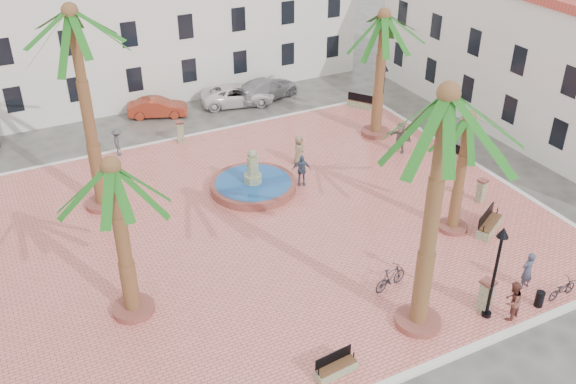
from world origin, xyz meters
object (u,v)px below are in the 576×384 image
bench_e (457,155)px  pedestrian_fountain_a (299,150)px  car_red (158,107)px  bollard_n (180,131)px  bollard_e (481,190)px  cyclist_b (512,301)px  bench_se (489,225)px  bicycle_a (562,289)px  pedestrian_fountain_b (301,170)px  fountain (253,184)px  litter_bin (539,299)px  pedestrian_north (118,142)px  car_silver (266,89)px  cyclist_a (527,270)px  pedestrian_east (400,137)px  palm_nw (74,34)px  palm_s (445,123)px  bicycle_b (391,278)px  bench_s (336,368)px  car_white (238,95)px  palm_e (467,133)px  bollard_se (486,295)px  lamppost_e (383,86)px  palm_sw (114,187)px  palm_ne (383,31)px  lamppost_s (498,258)px

bench_e → pedestrian_fountain_a: (-8.31, 3.64, 0.57)m
car_red → bollard_n: bearing=-159.3°
bollard_e → cyclist_b: bearing=-124.1°
bench_se → bollard_e: (1.45, 2.26, 0.35)m
bicycle_a → pedestrian_fountain_b: pedestrian_fountain_b is taller
fountain → bollard_e: 11.70m
litter_bin → bollard_n: bearing=111.0°
pedestrian_north → car_silver: (11.35, 4.15, -0.24)m
bench_se → cyclist_a: bearing=-140.6°
fountain → bicycle_a: 15.67m
bicycle_a → litter_bin: bearing=85.6°
bench_se → pedestrian_east: 8.82m
fountain → palm_nw: size_ratio=0.45×
palm_s → bench_se: bearing=28.1°
palm_s → cyclist_a: size_ratio=5.75×
pedestrian_fountain_a → fountain: bearing=161.6°
car_red → car_silver: (7.62, -0.43, 0.10)m
bicycle_b → pedestrian_east: bearing=-49.3°
fountain → bollard_e: fountain is taller
bench_s → car_white: bearing=69.7°
litter_bin → bicycle_a: bicycle_a is taller
palm_e → bollard_e: (2.87, 1.33, -4.41)m
pedestrian_fountain_a → pedestrian_fountain_b: size_ratio=1.00×
bench_s → cyclist_a: bearing=-1.7°
pedestrian_north → pedestrian_east: bearing=-107.1°
palm_e → bollard_e: 5.42m
pedestrian_fountain_a → palm_s: bearing=-139.3°
bollard_se → bench_se: bearing=46.1°
lamppost_e → pedestrian_north: size_ratio=2.68×
bicycle_b → pedestrian_north: pedestrian_north is taller
palm_sw → palm_s: palm_s is taller
pedestrian_north → car_silver: 12.09m
palm_e → pedestrian_fountain_b: palm_e is taller
cyclist_a → cyclist_b: cyclist_a is taller
fountain → pedestrian_north: bearing=126.6°
bicycle_b → car_red: (-3.32, 21.72, -0.05)m
fountain → bollard_n: (-1.57, 7.13, 0.37)m
pedestrian_fountain_a → pedestrian_north: bearing=106.0°
palm_sw → bench_se: size_ratio=3.39×
fountain → bollard_n: size_ratio=3.40×
cyclist_a → bicycle_b: cyclist_a is taller
palm_ne → bicycle_b: (-7.75, -12.73, -5.95)m
bollard_e → pedestrian_fountain_a: bearing=129.2°
lamppost_s → pedestrian_east: 14.43m
fountain → pedestrian_fountain_a: (3.46, 1.44, 0.54)m
fountain → palm_s: palm_s is taller
car_red → cyclist_a: bearing=-140.4°
palm_e → pedestrian_north: size_ratio=3.72×
bollard_e → car_white: bearing=108.6°
pedestrian_east → palm_nw: bearing=-117.0°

